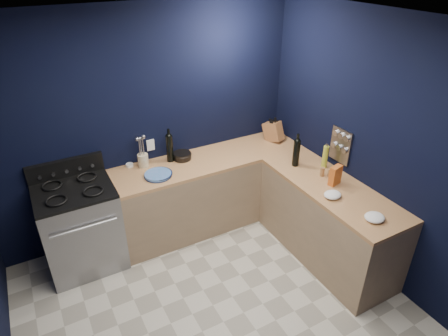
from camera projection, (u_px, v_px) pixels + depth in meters
floor at (224, 323)px, 3.59m from camera, size 3.50×3.50×0.02m
ceiling at (223, 29)px, 2.29m from camera, size 3.50×3.50×0.02m
wall_back at (148, 127)px, 4.28m from camera, size 3.50×0.02×2.60m
wall_right at (385, 156)px, 3.67m from camera, size 0.02×3.50×2.60m
cab_back at (211, 192)px, 4.72m from camera, size 2.30×0.63×0.86m
top_back at (210, 160)px, 4.49m from camera, size 2.30×0.63×0.04m
cab_right at (327, 223)px, 4.19m from camera, size 0.63×1.67×0.86m
top_right at (333, 188)px, 3.96m from camera, size 0.63×1.67×0.04m
gas_range at (82, 228)px, 4.05m from camera, size 0.76×0.66×0.92m
oven_door at (88, 247)px, 3.82m from camera, size 0.59×0.02×0.42m
cooktop at (73, 191)px, 3.82m from camera, size 0.76×0.66×0.03m
backguard at (66, 168)px, 3.99m from camera, size 0.76×0.06×0.20m
spice_panel at (341, 146)px, 4.14m from camera, size 0.02×0.28×0.38m
wall_outlet at (150, 145)px, 4.37m from camera, size 0.09×0.02×0.13m
plate_stack at (158, 175)px, 4.12m from camera, size 0.35×0.35×0.04m
ramekin at (130, 165)px, 4.30m from camera, size 0.10×0.10×0.03m
utensil_crock at (143, 160)px, 4.28m from camera, size 0.14×0.14×0.15m
wine_bottle_back at (170, 148)px, 4.35m from camera, size 0.09×0.09×0.32m
lemon_basket at (182, 156)px, 4.45m from camera, size 0.23×0.23×0.08m
knife_block at (273, 132)px, 4.84m from camera, size 0.21×0.31×0.29m
wine_bottle_right at (296, 153)px, 4.26m from camera, size 0.09×0.09×0.31m
oil_bottle at (325, 157)px, 4.24m from camera, size 0.07×0.07×0.26m
spice_jar_near at (322, 172)px, 4.11m from camera, size 0.06×0.06×0.10m
spice_jar_far at (330, 172)px, 4.11m from camera, size 0.05×0.05×0.09m
crouton_bag at (335, 175)px, 3.94m from camera, size 0.15×0.10×0.21m
towel_front at (333, 195)px, 3.76m from camera, size 0.20×0.18×0.06m
towel_end at (375, 217)px, 3.45m from camera, size 0.23×0.22×0.06m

